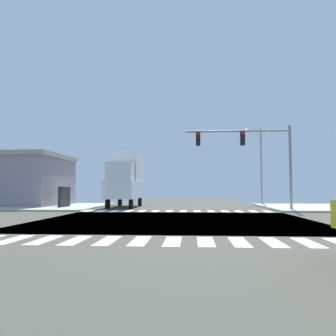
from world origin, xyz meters
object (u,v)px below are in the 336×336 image
street_lamp (259,159)px  bank_building (1,180)px  box_truck_queued_1 (126,178)px  traffic_signal_mast (248,147)px

street_lamp → bank_building: 25.23m
bank_building → box_truck_queued_1: box_truck_queued_1 is taller
box_truck_queued_1 → traffic_signal_mast: bearing=153.7°
bank_building → box_truck_queued_1: size_ratio=1.85×
bank_building → box_truck_queued_1: 11.91m
traffic_signal_mast → box_truck_queued_1: bearing=153.7°
street_lamp → box_truck_queued_1: bearing=-157.6°
traffic_signal_mast → bank_building: (-21.92, 5.52, -2.27)m
traffic_signal_mast → box_truck_queued_1: 11.38m
box_truck_queued_1 → bank_building: bearing=-2.7°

